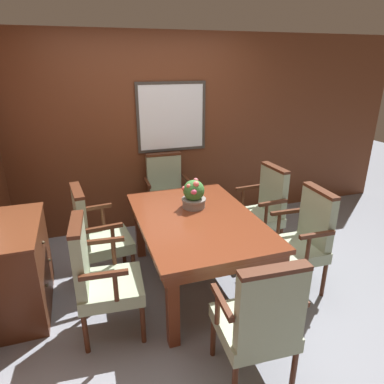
{
  "coord_description": "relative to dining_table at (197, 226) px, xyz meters",
  "views": [
    {
      "loc": [
        -0.89,
        -2.61,
        2.12
      ],
      "look_at": [
        0.08,
        0.29,
        0.93
      ],
      "focal_mm": 32.0,
      "sensor_mm": 36.0,
      "label": 1
    }
  ],
  "objects": [
    {
      "name": "ground_plane",
      "position": [
        -0.08,
        -0.14,
        -0.64
      ],
      "size": [
        14.0,
        14.0,
        0.0
      ],
      "primitive_type": "plane",
      "color": "gray"
    },
    {
      "name": "wall_back",
      "position": [
        -0.07,
        1.5,
        0.59
      ],
      "size": [
        7.2,
        0.08,
        2.45
      ],
      "color": "#5B2D19",
      "rests_on": "ground_plane"
    },
    {
      "name": "dining_table",
      "position": [
        0.0,
        0.0,
        0.0
      ],
      "size": [
        1.09,
        1.61,
        0.73
      ],
      "color": "maroon",
      "rests_on": "ground_plane"
    },
    {
      "name": "chair_right_near",
      "position": [
        0.95,
        -0.36,
        -0.1
      ],
      "size": [
        0.51,
        0.55,
        1.02
      ],
      "rotation": [
        0.0,
        0.0,
        -1.6
      ],
      "color": "#472314",
      "rests_on": "ground_plane"
    },
    {
      "name": "chair_left_far",
      "position": [
        -0.92,
        0.36,
        -0.1
      ],
      "size": [
        0.54,
        0.57,
        1.02
      ],
      "rotation": [
        0.0,
        0.0,
        1.67
      ],
      "color": "#472314",
      "rests_on": "ground_plane"
    },
    {
      "name": "chair_right_far",
      "position": [
        0.93,
        0.39,
        -0.1
      ],
      "size": [
        0.52,
        0.55,
        1.02
      ],
      "rotation": [
        0.0,
        0.0,
        -1.51
      ],
      "color": "#472314",
      "rests_on": "ground_plane"
    },
    {
      "name": "chair_head_far",
      "position": [
        0.01,
        1.23,
        -0.1
      ],
      "size": [
        0.54,
        0.51,
        1.02
      ],
      "rotation": [
        0.0,
        0.0,
        -0.02
      ],
      "color": "#472314",
      "rests_on": "ground_plane"
    },
    {
      "name": "chair_left_near",
      "position": [
        -0.94,
        -0.37,
        -0.1
      ],
      "size": [
        0.53,
        0.56,
        1.02
      ],
      "rotation": [
        0.0,
        0.0,
        1.49
      ],
      "color": "#472314",
      "rests_on": "ground_plane"
    },
    {
      "name": "chair_head_near",
      "position": [
        0.01,
        -1.21,
        -0.1
      ],
      "size": [
        0.55,
        0.52,
        1.02
      ],
      "rotation": [
        0.0,
        0.0,
        3.08
      ],
      "color": "#472314",
      "rests_on": "ground_plane"
    },
    {
      "name": "potted_plant",
      "position": [
        0.05,
        0.23,
        0.23
      ],
      "size": [
        0.24,
        0.24,
        0.3
      ],
      "color": "gray",
      "rests_on": "dining_table"
    },
    {
      "name": "sideboard_cabinet",
      "position": [
        -1.6,
        0.15,
        -0.23
      ],
      "size": [
        0.47,
        0.95,
        0.82
      ],
      "color": "#512816",
      "rests_on": "ground_plane"
    }
  ]
}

